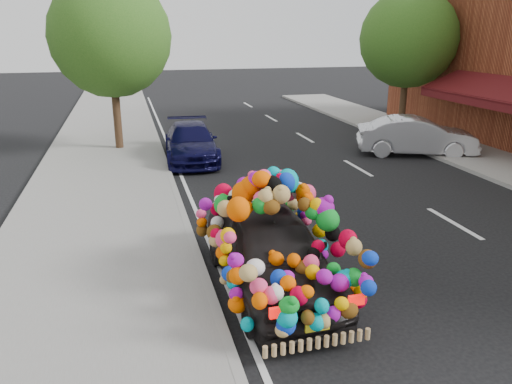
{
  "coord_description": "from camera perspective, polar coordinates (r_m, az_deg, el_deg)",
  "views": [
    {
      "loc": [
        -3.45,
        -9.16,
        4.18
      ],
      "look_at": [
        -0.9,
        0.67,
        0.91
      ],
      "focal_mm": 35.0,
      "sensor_mm": 36.0,
      "label": 1
    }
  ],
  "objects": [
    {
      "name": "silver_hatchback",
      "position": [
        18.54,
        17.86,
        6.1
      ],
      "size": [
        4.31,
        2.82,
        1.34
      ],
      "primitive_type": "imported",
      "rotation": [
        0.0,
        0.0,
        1.19
      ],
      "color": "silver",
      "rests_on": "ground"
    },
    {
      "name": "tree_far_b",
      "position": [
        22.32,
        17.05,
        16.39
      ],
      "size": [
        4.0,
        4.0,
        5.9
      ],
      "color": "#332114",
      "rests_on": "ground"
    },
    {
      "name": "plush_art_car",
      "position": [
        8.28,
        1.68,
        -4.48
      ],
      "size": [
        2.09,
        4.28,
        2.02
      ],
      "rotation": [
        0.0,
        0.0,
        0.03
      ],
      "color": "black",
      "rests_on": "ground"
    },
    {
      "name": "lane_markings",
      "position": [
        12.28,
        21.66,
        -3.31
      ],
      "size": [
        6.0,
        50.0,
        0.01
      ],
      "primitive_type": null,
      "color": "silver",
      "rests_on": "ground"
    },
    {
      "name": "kerb",
      "position": [
        10.1,
        -7.06,
        -6.31
      ],
      "size": [
        0.15,
        60.0,
        0.13
      ],
      "primitive_type": "cube",
      "color": "gray",
      "rests_on": "ground"
    },
    {
      "name": "tree_near_sidewalk",
      "position": [
        18.66,
        -16.31,
        16.71
      ],
      "size": [
        4.2,
        4.2,
        6.13
      ],
      "color": "#332114",
      "rests_on": "ground"
    },
    {
      "name": "sidewalk",
      "position": [
        10.07,
        -18.2,
        -7.21
      ],
      "size": [
        4.0,
        60.0,
        0.12
      ],
      "primitive_type": "cube",
      "color": "gray",
      "rests_on": "ground"
    },
    {
      "name": "ground",
      "position": [
        10.64,
        5.65,
        -5.35
      ],
      "size": [
        100.0,
        100.0,
        0.0
      ],
      "primitive_type": "plane",
      "color": "black",
      "rests_on": "ground"
    },
    {
      "name": "navy_sedan",
      "position": [
        17.11,
        -7.45,
        5.67
      ],
      "size": [
        1.97,
        4.29,
        1.22
      ],
      "primitive_type": "imported",
      "rotation": [
        0.0,
        0.0,
        -0.06
      ],
      "color": "black",
      "rests_on": "ground"
    }
  ]
}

